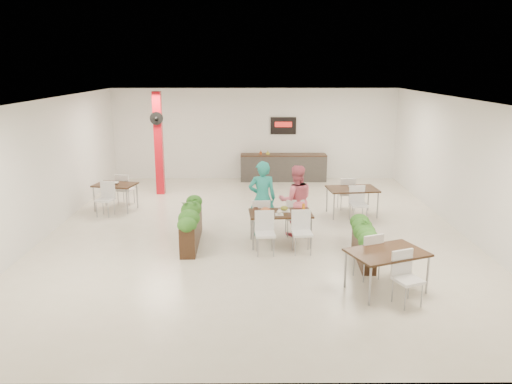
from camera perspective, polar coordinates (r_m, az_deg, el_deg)
ground at (r=12.26m, az=-0.02°, el=-4.58°), size 12.00×12.00×0.00m
room_shell at (r=11.77m, az=-0.02°, el=4.70°), size 10.10×12.10×3.22m
red_column at (r=15.84m, az=-11.06°, el=5.59°), size 0.40×0.41×3.20m
service_counter at (r=17.63m, az=3.13°, el=2.90°), size 3.00×0.64×2.20m
main_table at (r=11.27m, az=2.76°, el=-2.92°), size 1.45×1.70×0.92m
diner_man at (r=11.81m, az=0.72°, el=-0.75°), size 0.69×0.48×1.81m
diner_woman at (r=11.86m, az=4.58°, el=-0.98°), size 0.87×0.70×1.70m
planter_left at (r=11.42m, az=-7.42°, el=-3.36°), size 0.44×2.09×1.10m
planter_right at (r=10.62m, az=12.25°, el=-5.20°), size 0.48×1.74×0.90m
side_table_a at (r=14.49m, az=-15.78°, el=0.40°), size 1.25×1.67×0.92m
side_table_b at (r=13.71m, az=10.93°, el=-0.03°), size 1.39×1.65×0.92m
side_table_c at (r=9.27m, az=14.73°, el=-7.24°), size 1.57×1.66×0.92m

